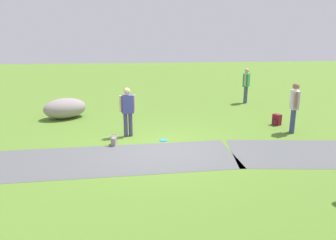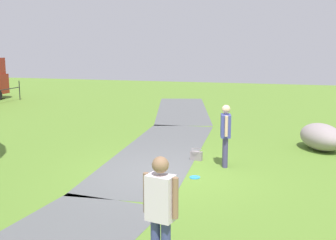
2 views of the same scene
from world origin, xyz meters
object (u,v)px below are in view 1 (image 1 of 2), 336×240
(man_near_boulder, at_px, (294,104))
(handbag_on_grass, at_px, (114,141))
(lawn_boulder, at_px, (65,108))
(backpack_by_boulder, at_px, (52,108))
(frisbee_on_grass, at_px, (164,140))
(spare_backpack_on_lawn, at_px, (277,120))
(passerby_on_path, at_px, (246,83))
(woman_with_handbag, at_px, (128,109))

(man_near_boulder, distance_m, handbag_on_grass, 6.01)
(lawn_boulder, relative_size, backpack_by_boulder, 4.81)
(lawn_boulder, xyz_separation_m, frisbee_on_grass, (-3.60, 3.08, -0.38))
(spare_backpack_on_lawn, bearing_deg, passerby_on_path, -89.96)
(woman_with_handbag, relative_size, backpack_by_boulder, 4.01)
(man_near_boulder, relative_size, handbag_on_grass, 5.06)
(frisbee_on_grass, bearing_deg, spare_backpack_on_lawn, -162.10)
(man_near_boulder, distance_m, backpack_by_boulder, 9.47)
(handbag_on_grass, xyz_separation_m, spare_backpack_on_lawn, (-5.76, -1.63, 0.05))
(handbag_on_grass, bearing_deg, man_near_boulder, -173.37)
(man_near_boulder, bearing_deg, lawn_boulder, -18.42)
(lawn_boulder, distance_m, man_near_boulder, 8.43)
(woman_with_handbag, xyz_separation_m, passerby_on_path, (-5.34, -4.47, 0.01))
(woman_with_handbag, distance_m, frisbee_on_grass, 1.54)
(passerby_on_path, relative_size, spare_backpack_on_lawn, 4.05)
(lawn_boulder, height_order, spare_backpack_on_lawn, lawn_boulder)
(lawn_boulder, relative_size, woman_with_handbag, 1.20)
(woman_with_handbag, height_order, handbag_on_grass, woman_with_handbag)
(woman_with_handbag, relative_size, handbag_on_grass, 4.78)
(lawn_boulder, distance_m, spare_backpack_on_lawn, 8.02)
(passerby_on_path, relative_size, frisbee_on_grass, 6.54)
(lawn_boulder, height_order, woman_with_handbag, woman_with_handbag)
(woman_with_handbag, height_order, frisbee_on_grass, woman_with_handbag)
(passerby_on_path, xyz_separation_m, spare_backpack_on_lawn, (-0.00, 3.67, -0.74))
(lawn_boulder, height_order, man_near_boulder, man_near_boulder)
(passerby_on_path, bearing_deg, backpack_by_boulder, 6.35)
(man_near_boulder, bearing_deg, spare_backpack_on_lawn, -81.28)
(lawn_boulder, relative_size, frisbee_on_grass, 7.77)
(woman_with_handbag, bearing_deg, spare_backpack_on_lawn, -171.42)
(backpack_by_boulder, height_order, spare_backpack_on_lawn, same)
(lawn_boulder, distance_m, woman_with_handbag, 3.58)
(passerby_on_path, bearing_deg, spare_backpack_on_lawn, 90.04)
(frisbee_on_grass, bearing_deg, handbag_on_grass, 9.91)
(woman_with_handbag, bearing_deg, handbag_on_grass, 63.29)
(passerby_on_path, bearing_deg, woman_with_handbag, 39.93)
(backpack_by_boulder, relative_size, spare_backpack_on_lawn, 1.00)
(spare_backpack_on_lawn, bearing_deg, frisbee_on_grass, 17.90)
(passerby_on_path, xyz_separation_m, backpack_by_boulder, (8.55, 0.95, -0.74))
(backpack_by_boulder, xyz_separation_m, frisbee_on_grass, (-4.32, 4.08, -0.18))
(spare_backpack_on_lawn, distance_m, frisbee_on_grass, 4.45)
(frisbee_on_grass, bearing_deg, lawn_boulder, -40.55)
(spare_backpack_on_lawn, bearing_deg, backpack_by_boulder, -17.60)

